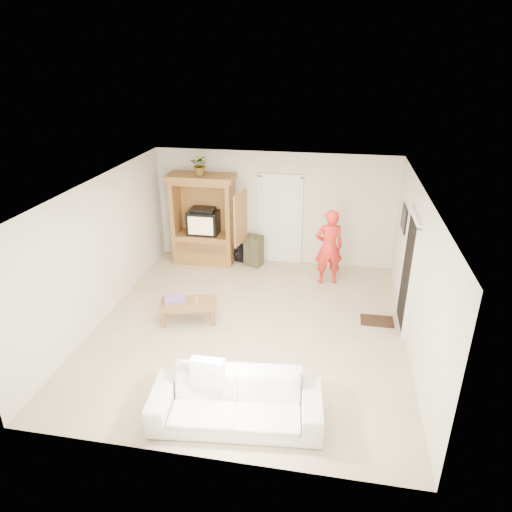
# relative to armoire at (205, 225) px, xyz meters

# --- Properties ---
(floor) EXTENTS (6.00, 6.00, 0.00)m
(floor) POSITION_rel_armoire_xyz_m (1.58, -2.66, -0.91)
(floor) COLOR tan
(floor) RESTS_ON ground
(ceiling) EXTENTS (6.00, 6.00, 0.00)m
(ceiling) POSITION_rel_armoire_xyz_m (1.58, -2.66, 1.69)
(ceiling) COLOR white
(ceiling) RESTS_ON floor
(wall_back) EXTENTS (5.50, 0.00, 5.50)m
(wall_back) POSITION_rel_armoire_xyz_m (1.58, 0.34, 0.39)
(wall_back) COLOR silver
(wall_back) RESTS_ON floor
(wall_front) EXTENTS (5.50, 0.00, 5.50)m
(wall_front) POSITION_rel_armoire_xyz_m (1.58, -5.66, 0.39)
(wall_front) COLOR silver
(wall_front) RESTS_ON floor
(wall_left) EXTENTS (0.00, 6.00, 6.00)m
(wall_left) POSITION_rel_armoire_xyz_m (-1.17, -2.66, 0.39)
(wall_left) COLOR silver
(wall_left) RESTS_ON floor
(wall_right) EXTENTS (0.00, 6.00, 6.00)m
(wall_right) POSITION_rel_armoire_xyz_m (4.33, -2.66, 0.39)
(wall_right) COLOR silver
(wall_right) RESTS_ON floor
(armoire) EXTENTS (1.82, 1.14, 2.10)m
(armoire) POSITION_rel_armoire_xyz_m (0.00, 0.00, 0.00)
(armoire) COLOR olive
(armoire) RESTS_ON floor
(door_back) EXTENTS (0.85, 0.05, 2.04)m
(door_back) POSITION_rel_armoire_xyz_m (1.73, 0.31, 0.11)
(door_back) COLOR white
(door_back) RESTS_ON floor
(doorway_right) EXTENTS (0.05, 0.90, 2.04)m
(doorway_right) POSITION_rel_armoire_xyz_m (4.30, -2.06, 0.11)
(doorway_right) COLOR black
(doorway_right) RESTS_ON floor
(framed_picture) EXTENTS (0.03, 0.60, 0.48)m
(framed_picture) POSITION_rel_armoire_xyz_m (4.31, -0.76, 0.69)
(framed_picture) COLOR black
(framed_picture) RESTS_ON wall_right
(doormat) EXTENTS (0.60, 0.40, 0.02)m
(doormat) POSITION_rel_armoire_xyz_m (3.88, -2.06, -0.90)
(doormat) COLOR #382316
(doormat) RESTS_ON floor
(plant) EXTENTS (0.42, 0.36, 0.45)m
(plant) POSITION_rel_armoire_xyz_m (-0.02, -0.03, 1.42)
(plant) COLOR #4C7238
(plant) RESTS_ON armoire
(man) EXTENTS (0.68, 0.53, 1.66)m
(man) POSITION_rel_armoire_xyz_m (2.89, -0.62, -0.08)
(man) COLOR red
(man) RESTS_ON floor
(sofa) EXTENTS (2.35, 1.11, 0.66)m
(sofa) POSITION_rel_armoire_xyz_m (1.84, -4.99, -0.58)
(sofa) COLOR silver
(sofa) RESTS_ON floor
(coffee_table) EXTENTS (1.13, 0.80, 0.38)m
(coffee_table) POSITION_rel_armoire_xyz_m (0.43, -2.64, -0.58)
(coffee_table) COLOR olive
(coffee_table) RESTS_ON floor
(towel) EXTENTS (0.46, 0.41, 0.08)m
(towel) POSITION_rel_armoire_xyz_m (0.17, -2.64, -0.49)
(towel) COLOR #CA438C
(towel) RESTS_ON coffee_table
(candle) EXTENTS (0.08, 0.08, 0.10)m
(candle) POSITION_rel_armoire_xyz_m (0.57, -2.59, -0.48)
(candle) COLOR tan
(candle) RESTS_ON coffee_table
(backpack_black) EXTENTS (0.37, 0.27, 0.41)m
(backpack_black) POSITION_rel_armoire_xyz_m (0.77, 0.13, -0.71)
(backpack_black) COLOR black
(backpack_black) RESTS_ON floor
(backpack_olive) EXTENTS (0.46, 0.40, 0.73)m
(backpack_olive) POSITION_rel_armoire_xyz_m (1.17, -0.04, -0.54)
(backpack_olive) COLOR #47442B
(backpack_olive) RESTS_ON floor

